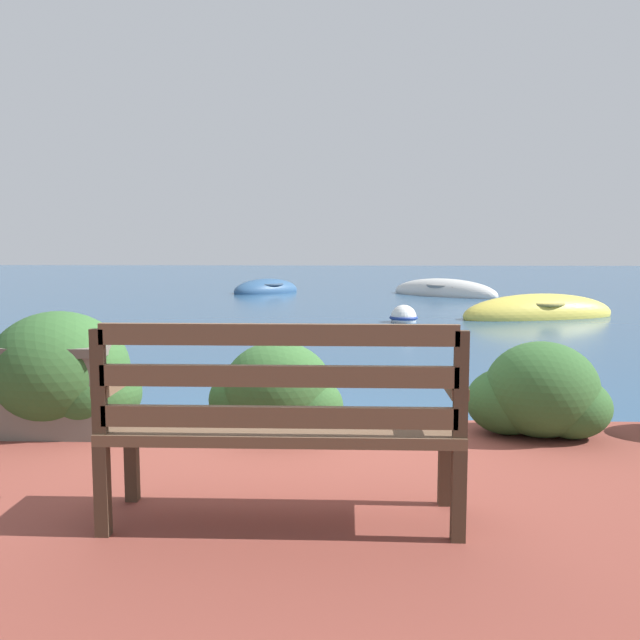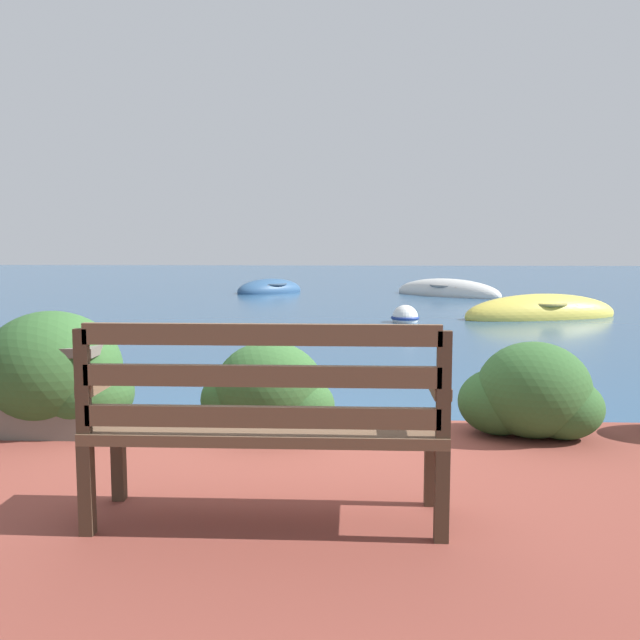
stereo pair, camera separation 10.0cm
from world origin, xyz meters
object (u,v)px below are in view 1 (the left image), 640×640
object	(u,v)px
rowboat_mid	(444,293)
rowboat_far	(266,290)
park_bench	(282,418)
mooring_buoy	(404,318)
rowboat_nearest	(539,314)

from	to	relation	value
rowboat_mid	rowboat_far	size ratio (longest dim) A/B	1.38
park_bench	rowboat_far	size ratio (longest dim) A/B	0.70
park_bench	rowboat_mid	bearing A→B (deg)	72.95
rowboat_mid	park_bench	bearing A→B (deg)	-57.25
rowboat_mid	mooring_buoy	bearing A→B (deg)	-61.01
rowboat_nearest	rowboat_mid	distance (m)	5.89
park_bench	rowboat_nearest	xyz separation A→B (m)	(4.05, 10.96, -0.64)
rowboat_mid	mooring_buoy	distance (m)	6.87
park_bench	rowboat_mid	xyz separation A→B (m)	(2.99, 16.75, -0.64)
rowboat_nearest	mooring_buoy	xyz separation A→B (m)	(-2.71, -0.87, 0.02)
rowboat_nearest	rowboat_far	world-z (taller)	rowboat_nearest
rowboat_nearest	mooring_buoy	world-z (taller)	rowboat_nearest
park_bench	rowboat_far	world-z (taller)	park_bench
rowboat_mid	rowboat_far	xyz separation A→B (m)	(-5.07, 0.94, -0.00)
rowboat_nearest	mooring_buoy	bearing A→B (deg)	179.75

